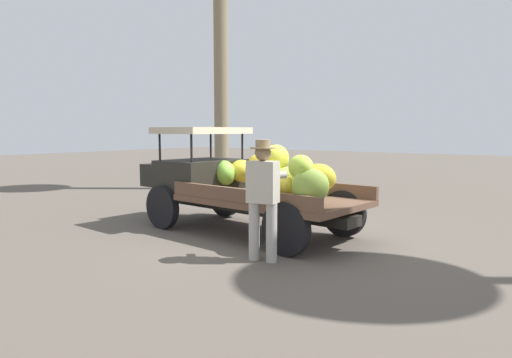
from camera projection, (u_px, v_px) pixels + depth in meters
name	position (u px, v px, depth m)	size (l,w,h in m)	color
ground_plane	(272.00, 236.00, 7.75)	(60.00, 60.00, 0.00)	#5D5349
truck	(238.00, 180.00, 8.12)	(4.55, 2.04, 1.83)	black
farmer	(263.00, 193.00, 6.20)	(0.52, 0.49, 1.65)	#AFAAA3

